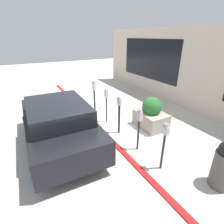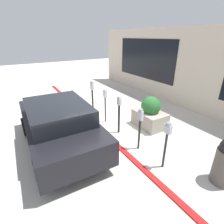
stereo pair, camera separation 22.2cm
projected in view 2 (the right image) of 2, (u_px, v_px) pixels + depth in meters
The scene contains 10 objects.
ground_plane at pixel (109, 135), 6.17m from camera, with size 40.00×40.00×0.00m, color beige.
curb_strip at pixel (107, 136), 6.13m from camera, with size 15.32×0.16×0.04m.
building_facade at pixel (198, 71), 7.54m from camera, with size 15.32×0.17×3.63m.
parking_meter_nearest at pixel (167, 135), 4.32m from camera, with size 0.19×0.16×1.35m.
parking_meter_second at pixel (140, 121), 5.10m from camera, with size 0.16×0.14×1.36m.
parking_meter_middle at pixel (119, 109), 6.02m from camera, with size 0.17×0.14×1.40m.
parking_meter_fourth at pixel (105, 99), 6.80m from camera, with size 0.15×0.12×1.38m.
parking_meter_farthest at pixel (92, 91), 7.62m from camera, with size 0.19×0.16×1.48m.
planter_box at pixel (150, 114), 6.63m from camera, with size 1.21×0.87×1.20m.
parked_car_front at pixel (59, 124), 5.31m from camera, with size 4.17×1.94×1.47m.
Camera 2 is at (-4.62, 2.64, 3.24)m, focal length 28.00 mm.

